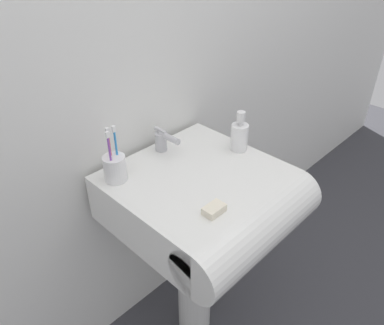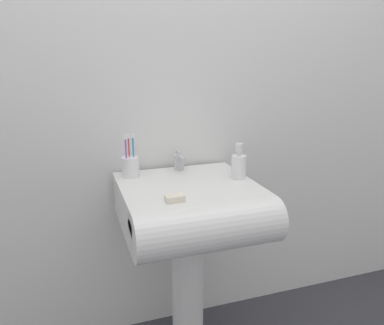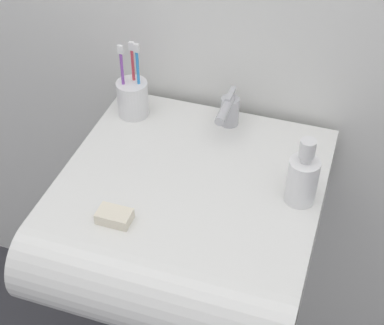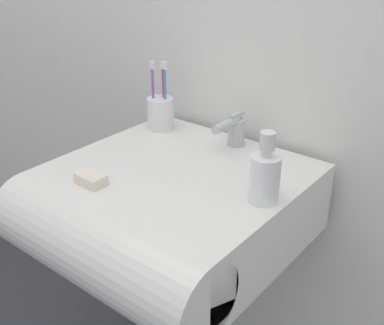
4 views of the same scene
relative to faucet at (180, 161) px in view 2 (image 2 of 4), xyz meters
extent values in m
cube|color=silver|center=(-0.02, 0.11, 0.30)|extent=(5.00, 0.05, 2.40)
cylinder|color=white|center=(-0.02, -0.19, -0.56)|extent=(0.14, 0.14, 0.67)
cube|color=white|center=(-0.02, -0.19, -0.13)|extent=(0.56, 0.50, 0.18)
cylinder|color=white|center=(-0.02, -0.44, -0.13)|extent=(0.56, 0.18, 0.18)
cylinder|color=#B7B7BC|center=(0.00, 0.01, -0.01)|extent=(0.04, 0.04, 0.07)
cylinder|color=#B7B7BC|center=(0.00, -0.04, 0.03)|extent=(0.02, 0.10, 0.02)
cube|color=#B7B7BC|center=(0.00, 0.01, 0.04)|extent=(0.01, 0.06, 0.01)
cylinder|color=white|center=(-0.23, -0.02, 0.00)|extent=(0.08, 0.08, 0.09)
cylinder|color=purple|center=(-0.25, -0.03, 0.05)|extent=(0.01, 0.01, 0.16)
cube|color=white|center=(-0.25, -0.03, 0.14)|extent=(0.01, 0.01, 0.02)
cylinder|color=#338CD8|center=(-0.22, -0.02, 0.05)|extent=(0.01, 0.01, 0.16)
cube|color=white|center=(-0.22, -0.02, 0.14)|extent=(0.01, 0.01, 0.02)
cylinder|color=#D83F4C|center=(-0.23, -0.01, 0.05)|extent=(0.01, 0.01, 0.16)
cube|color=white|center=(-0.23, -0.01, 0.13)|extent=(0.01, 0.01, 0.02)
cylinder|color=white|center=(0.21, -0.19, 0.01)|extent=(0.06, 0.06, 0.10)
cylinder|color=silver|center=(0.21, -0.19, 0.06)|extent=(0.02, 0.02, 0.01)
cylinder|color=silver|center=(0.21, -0.19, 0.09)|extent=(0.03, 0.03, 0.04)
cube|color=silver|center=(-0.13, -0.37, -0.03)|extent=(0.07, 0.04, 0.02)
camera|label=1|loc=(-0.78, -0.92, 0.69)|focal=35.00mm
camera|label=2|loc=(-0.48, -1.60, 0.46)|focal=35.00mm
camera|label=3|loc=(0.27, -1.09, 0.81)|focal=55.00mm
camera|label=4|loc=(0.63, -0.97, 0.47)|focal=45.00mm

